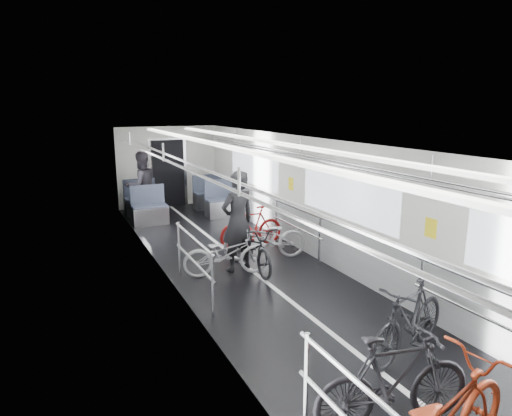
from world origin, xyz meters
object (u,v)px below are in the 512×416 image
(bike_right_mid, at_px, (265,238))
(person_seated, at_px, (142,186))
(bike_left_mid, at_px, (394,381))
(person_standing, at_px, (238,221))
(bike_right_near, at_px, (409,319))
(bike_left_far, at_px, (226,253))
(bike_aisle, at_px, (253,247))
(bike_right_far, at_px, (251,227))

(bike_right_mid, distance_m, person_seated, 4.60)
(bike_left_mid, height_order, person_standing, person_standing)
(person_seated, bearing_deg, bike_right_near, 86.07)
(bike_left_far, distance_m, bike_aisle, 0.56)
(bike_left_far, height_order, bike_right_near, bike_right_near)
(bike_left_far, bearing_deg, bike_right_far, -28.33)
(bike_left_mid, relative_size, bike_right_near, 1.00)
(bike_left_mid, bearing_deg, bike_left_far, 10.17)
(person_seated, bearing_deg, person_standing, 85.57)
(bike_left_mid, xyz_separation_m, bike_left_far, (0.00, 4.40, -0.08))
(bike_left_far, xyz_separation_m, bike_right_mid, (1.02, 0.49, 0.03))
(bike_left_mid, relative_size, bike_right_far, 1.10)
(bike_aisle, bearing_deg, bike_left_far, -172.32)
(bike_right_mid, bearing_deg, bike_left_mid, -1.06)
(bike_aisle, bearing_deg, bike_right_far, 68.39)
(bike_right_near, relative_size, bike_right_far, 1.10)
(bike_left_mid, relative_size, bike_right_mid, 0.97)
(bike_left_mid, distance_m, bike_left_far, 4.40)
(bike_left_far, distance_m, person_standing, 0.62)
(person_seated, bearing_deg, bike_left_mid, 78.60)
(bike_right_mid, relative_size, person_standing, 0.90)
(bike_right_near, height_order, person_seated, person_seated)
(bike_right_mid, xyz_separation_m, bike_aisle, (-0.46, -0.43, 0.00))
(bike_right_mid, height_order, bike_aisle, bike_aisle)
(person_standing, distance_m, person_seated, 4.70)
(bike_left_mid, distance_m, bike_right_mid, 4.99)
(bike_left_far, xyz_separation_m, person_standing, (0.30, 0.16, 0.53))
(bike_left_mid, distance_m, bike_right_far, 5.88)
(bike_left_far, distance_m, bike_right_far, 1.77)
(bike_left_far, height_order, bike_right_mid, bike_right_mid)
(bike_right_mid, bearing_deg, person_standing, -54.80)
(person_standing, bearing_deg, person_seated, -91.91)
(person_seated, bearing_deg, bike_aisle, 88.38)
(bike_right_near, distance_m, person_standing, 3.74)
(bike_right_near, bearing_deg, bike_left_far, 178.07)
(person_standing, height_order, person_seated, person_standing)
(bike_left_mid, distance_m, bike_right_near, 1.39)
(bike_left_far, relative_size, person_seated, 0.85)
(bike_left_mid, xyz_separation_m, bike_right_near, (1.04, 0.92, -0.00))
(bike_right_near, xyz_separation_m, bike_aisle, (-0.48, 3.54, -0.04))
(bike_aisle, height_order, person_seated, person_seated)
(bike_right_near, relative_size, bike_aisle, 0.96)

